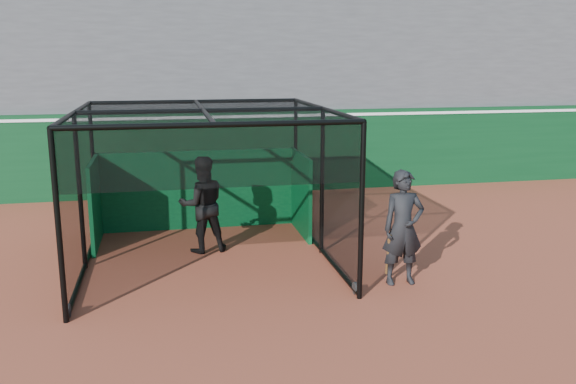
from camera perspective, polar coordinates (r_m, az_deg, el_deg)
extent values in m
plane|color=brown|center=(10.78, -0.85, -9.69)|extent=(120.00, 120.00, 0.00)
cube|color=#0A3718|center=(18.62, -5.80, 3.71)|extent=(50.00, 0.45, 2.50)
cube|color=white|center=(18.48, -5.87, 7.08)|extent=(50.00, 0.50, 0.08)
cube|color=#4C4C4F|center=(22.26, -7.01, 11.89)|extent=(50.00, 7.85, 7.75)
cube|color=#074C23|center=(14.83, -8.33, 0.21)|extent=(4.70, 0.10, 1.90)
cylinder|color=black|center=(10.53, -19.92, -10.39)|extent=(0.08, 0.22, 0.22)
cylinder|color=black|center=(10.89, 6.37, -8.92)|extent=(0.08, 0.22, 0.22)
cylinder|color=black|center=(15.02, -17.45, -3.39)|extent=(0.08, 0.22, 0.22)
cylinder|color=black|center=(15.27, 0.86, -2.55)|extent=(0.08, 0.22, 0.22)
imported|color=black|center=(13.01, -8.02, -1.16)|extent=(1.10, 0.91, 2.06)
imported|color=black|center=(11.23, 10.72, -3.31)|extent=(0.77, 0.51, 2.11)
cylinder|color=#593819|center=(11.33, 9.34, -5.79)|extent=(0.14, 0.33, 0.83)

